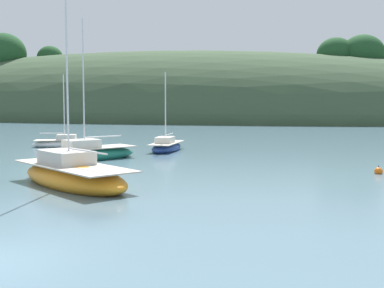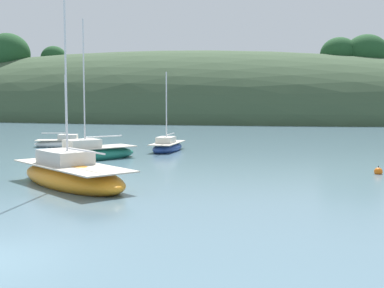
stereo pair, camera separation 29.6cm
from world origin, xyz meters
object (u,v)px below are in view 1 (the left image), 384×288
at_px(sailboat_white_near, 166,147).
at_px(sailboat_cream_ketch, 73,176).
at_px(mooring_buoy_channel, 379,171).
at_px(sailboat_navy_dinghy, 62,143).
at_px(sailboat_blue_center, 89,154).

relative_size(sailboat_white_near, sailboat_cream_ketch, 0.55).
bearing_deg(mooring_buoy_channel, sailboat_navy_dinghy, 157.82).
bearing_deg(sailboat_cream_ketch, sailboat_navy_dinghy, 119.75).
xyz_separation_m(sailboat_blue_center, mooring_buoy_channel, (17.66, -1.96, -0.28)).
distance_m(sailboat_blue_center, sailboat_navy_dinghy, 9.80).
xyz_separation_m(sailboat_blue_center, sailboat_cream_ketch, (3.79, -9.50, 0.07)).
bearing_deg(sailboat_blue_center, sailboat_cream_ketch, -68.28).
bearing_deg(sailboat_white_near, sailboat_navy_dinghy, 173.49).
bearing_deg(sailboat_white_near, sailboat_blue_center, -115.79).
xyz_separation_m(sailboat_cream_ketch, mooring_buoy_channel, (13.87, 7.54, -0.35)).
height_order(sailboat_navy_dinghy, mooring_buoy_channel, sailboat_navy_dinghy).
distance_m(sailboat_blue_center, sailboat_cream_ketch, 10.23).
bearing_deg(sailboat_blue_center, sailboat_navy_dinghy, 128.14).
relative_size(sailboat_cream_ketch, sailboat_navy_dinghy, 1.84).
relative_size(sailboat_navy_dinghy, mooring_buoy_channel, 11.23).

